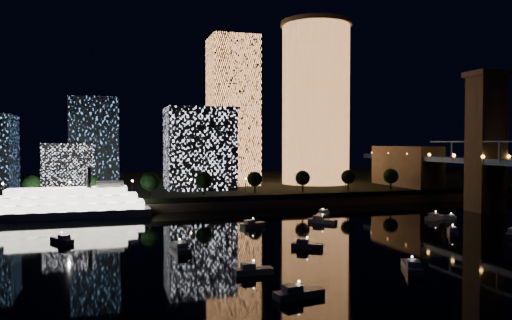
% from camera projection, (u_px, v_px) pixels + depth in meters
% --- Properties ---
extents(ground, '(520.00, 520.00, 0.00)m').
position_uv_depth(ground, '(406.00, 252.00, 112.49)').
color(ground, black).
rests_on(ground, ground).
extents(far_bank, '(420.00, 160.00, 5.00)m').
position_uv_depth(far_bank, '(235.00, 184.00, 265.78)').
color(far_bank, black).
rests_on(far_bank, ground).
extents(seawall, '(420.00, 6.00, 3.00)m').
position_uv_depth(seawall, '(284.00, 203.00, 191.04)').
color(seawall, '#6B5E4C').
rests_on(seawall, ground).
extents(tower_cylindrical, '(34.00, 34.00, 77.01)m').
position_uv_depth(tower_cylindrical, '(316.00, 103.00, 238.62)').
color(tower_cylindrical, '#FF9951').
rests_on(tower_cylindrical, far_bank).
extents(tower_rectangular, '(21.52, 21.52, 68.48)m').
position_uv_depth(tower_rectangular, '(233.00, 111.00, 232.29)').
color(tower_rectangular, '#FF9951').
rests_on(tower_rectangular, far_bank).
extents(midrise_blocks, '(107.47, 28.55, 37.63)m').
position_uv_depth(midrise_blocks, '(106.00, 151.00, 202.50)').
color(midrise_blocks, white).
rests_on(midrise_blocks, far_bank).
extents(riverboat, '(56.42, 12.60, 16.95)m').
position_uv_depth(riverboat, '(60.00, 205.00, 162.46)').
color(riverboat, silver).
rests_on(riverboat, ground).
extents(motorboats, '(125.76, 85.78, 2.78)m').
position_uv_depth(motorboats, '(347.00, 235.00, 128.95)').
color(motorboats, silver).
rests_on(motorboats, ground).
extents(esplanade_trees, '(166.14, 6.96, 8.98)m').
position_uv_depth(esplanade_trees, '(204.00, 180.00, 188.06)').
color(esplanade_trees, black).
rests_on(esplanade_trees, far_bank).
extents(street_lamps, '(132.70, 0.70, 5.65)m').
position_uv_depth(street_lamps, '(191.00, 183.00, 192.67)').
color(street_lamps, black).
rests_on(street_lamps, far_bank).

